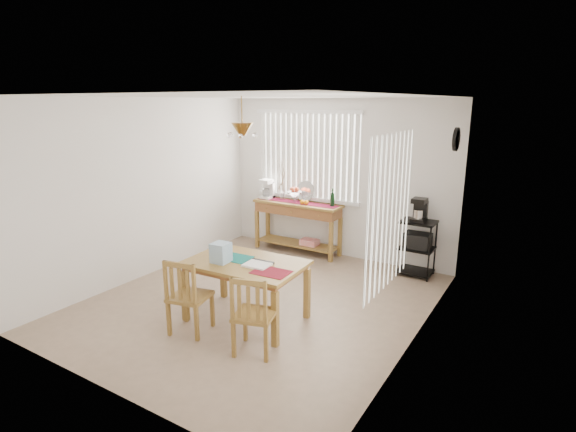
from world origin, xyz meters
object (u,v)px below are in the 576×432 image
Objects in this scene: sideboard at (298,215)px; cart_items at (420,210)px; dining_table at (246,268)px; chair_right at (254,315)px; chair_left at (188,297)px; wire_cart at (417,243)px.

sideboard is 4.50× the size of cart_items.
dining_table is 1.60× the size of chair_right.
cart_items is at bearing 61.56° from chair_left.
dining_table is (-1.32, -2.48, -0.36)m from cart_items.
cart_items is 3.21m from chair_right.
chair_right is at bearing -104.65° from cart_items.
chair_left is at bearing -82.79° from sideboard.
chair_right is (1.26, -3.05, -0.23)m from sideboard.
chair_left is at bearing -177.80° from chair_right.
sideboard is 3.12m from chair_left.
chair_left reaches higher than chair_right.
sideboard reaches higher than dining_table.
cart_items is at bearing 61.99° from dining_table.
sideboard is 1.76× the size of chair_left.
chair_right is (0.52, -0.57, -0.22)m from dining_table.
sideboard reaches higher than wire_cart.
sideboard is at bearing 179.71° from wire_cart.
chair_left is at bearing -118.51° from wire_cart.
cart_items is 0.25× the size of dining_table.
chair_right is (-0.80, -3.05, -0.57)m from cart_items.
wire_cart is 0.60× the size of dining_table.
wire_cart is 3.15m from chair_right.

